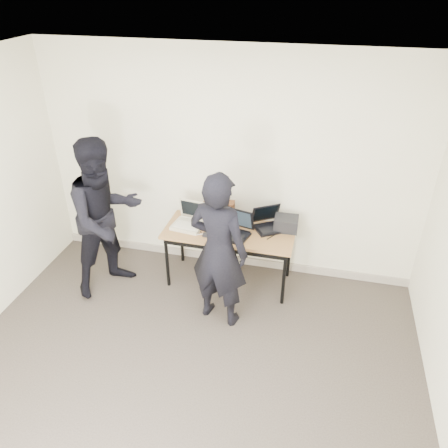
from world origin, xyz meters
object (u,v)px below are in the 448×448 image
(person_observer, at_px, (106,217))
(laptop_right, at_px, (269,223))
(leather_satchel, at_px, (219,210))
(equipment_box, at_px, (286,223))
(laptop_beige, at_px, (189,221))
(desk, at_px, (229,235))
(laptop_center, at_px, (234,229))
(person_typist, at_px, (219,251))

(person_observer, bearing_deg, laptop_right, -38.27)
(laptop_right, relative_size, leather_satchel, 1.27)
(equipment_box, bearing_deg, laptop_beige, -170.98)
(desk, distance_m, laptop_center, 0.15)
(person_observer, bearing_deg, person_typist, -66.92)
(laptop_center, relative_size, person_typist, 0.25)
(laptop_center, distance_m, leather_satchel, 0.38)
(laptop_right, distance_m, equipment_box, 0.20)
(desk, height_order, person_observer, person_observer)
(laptop_center, distance_m, person_typist, 0.60)
(leather_satchel, distance_m, person_typist, 0.89)
(desk, bearing_deg, person_typist, -86.34)
(laptop_beige, bearing_deg, leather_satchel, 42.60)
(laptop_right, xyz_separation_m, person_typist, (-0.39, -0.83, 0.09))
(laptop_beige, bearing_deg, person_typist, -43.96)
(equipment_box, bearing_deg, laptop_right, -179.15)
(laptop_center, bearing_deg, equipment_box, 37.17)
(laptop_center, xyz_separation_m, leather_satchel, (-0.25, 0.27, 0.06))
(equipment_box, bearing_deg, desk, -163.06)
(laptop_beige, height_order, laptop_center, same)
(laptop_center, bearing_deg, desk, 162.51)
(desk, xyz_separation_m, leather_satchel, (-0.18, 0.23, 0.19))
(person_typist, height_order, person_observer, person_observer)
(leather_satchel, relative_size, person_observer, 0.20)
(laptop_beige, height_order, equipment_box, laptop_beige)
(laptop_beige, xyz_separation_m, laptop_right, (0.91, 0.17, 0.00))
(desk, xyz_separation_m, equipment_box, (0.63, 0.19, 0.14))
(desk, distance_m, person_typist, 0.67)
(laptop_right, relative_size, person_observer, 0.25)
(desk, relative_size, person_typist, 0.87)
(person_typist, relative_size, person_observer, 0.94)
(equipment_box, bearing_deg, person_typist, -125.65)
(laptop_right, height_order, equipment_box, laptop_right)
(laptop_center, height_order, person_observer, person_observer)
(laptop_right, height_order, leather_satchel, leather_satchel)
(desk, distance_m, person_observer, 1.41)
(person_typist, bearing_deg, desk, -73.70)
(laptop_beige, xyz_separation_m, laptop_center, (0.56, -0.06, 0.01))
(laptop_beige, xyz_separation_m, person_typist, (0.52, -0.65, 0.09))
(desk, height_order, leather_satchel, leather_satchel)
(laptop_beige, bearing_deg, person_observer, -148.30)
(equipment_box, xyz_separation_m, person_typist, (-0.59, -0.83, 0.07))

